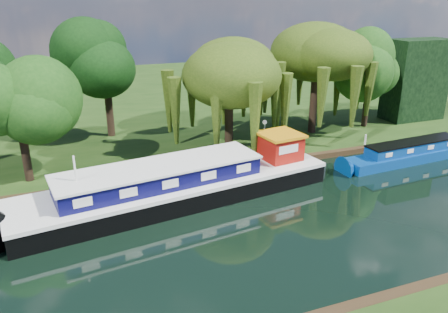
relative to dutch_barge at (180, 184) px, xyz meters
name	(u,v)px	position (x,y,z in m)	size (l,w,h in m)	color
ground	(330,211)	(8.20, -4.86, -1.08)	(120.00, 120.00, 0.00)	black
far_bank	(182,95)	(8.20, 29.14, -0.85)	(120.00, 52.00, 0.45)	black
dutch_barge	(180,184)	(0.00, 0.00, 0.00)	(21.07, 7.50, 4.35)	black
narrowboat	(412,153)	(19.23, 0.26, -0.44)	(12.33, 2.69, 1.78)	navy
red_dinghy	(75,203)	(-6.49, 1.86, -1.08)	(2.57, 3.59, 0.74)	maroon
white_cruiser	(413,154)	(20.57, 1.44, -1.08)	(2.06, 2.38, 1.26)	silver
willow_left	(229,74)	(6.20, 7.23, 5.51)	(7.05, 7.05, 8.45)	black
willow_right	(317,61)	(15.05, 8.58, 5.89)	(7.34, 7.34, 8.94)	black
tree_far_left	(17,102)	(-9.23, 5.78, 4.90)	(5.01, 5.01, 8.07)	black
tree_far_mid	(105,63)	(-2.59, 14.14, 5.89)	(5.79, 5.79, 9.48)	black
tree_far_right	(370,69)	(20.90, 8.48, 4.90)	(4.91, 4.91, 8.03)	black
conifer_hedge	(416,80)	(27.20, 9.14, 3.37)	(6.00, 3.00, 8.00)	black
lamppost	(265,127)	(8.70, 5.64, 1.34)	(0.36, 0.36, 2.56)	silver
mooring_posts	(264,154)	(7.70, 3.54, -0.13)	(19.16, 0.16, 1.00)	silver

